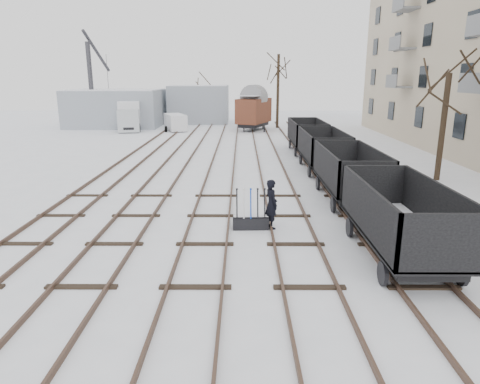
# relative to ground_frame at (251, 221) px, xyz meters

# --- Properties ---
(ground) EXTENTS (120.00, 120.00, 0.00)m
(ground) POSITION_rel_ground_frame_xyz_m (-1.54, -1.58, -0.28)
(ground) COLOR white
(ground) RESTS_ON ground
(tracks) EXTENTS (13.90, 52.00, 0.16)m
(tracks) POSITION_rel_ground_frame_xyz_m (-1.54, 12.10, -0.21)
(tracks) COLOR black
(tracks) RESTS_ON ground
(shed_left) EXTENTS (10.00, 8.00, 4.10)m
(shed_left) POSITION_rel_ground_frame_xyz_m (-14.54, 34.42, 1.76)
(shed_left) COLOR gray
(shed_left) RESTS_ON ground
(shed_right) EXTENTS (7.00, 6.00, 4.50)m
(shed_right) POSITION_rel_ground_frame_xyz_m (-5.54, 38.42, 1.96)
(shed_right) COLOR gray
(shed_right) RESTS_ON ground
(ground_frame) EXTENTS (1.31, 0.47, 1.49)m
(ground_frame) POSITION_rel_ground_frame_xyz_m (0.00, 0.00, 0.00)
(ground_frame) COLOR black
(ground_frame) RESTS_ON ground
(worker) EXTENTS (0.65, 0.78, 1.83)m
(worker) POSITION_rel_ground_frame_xyz_m (0.75, 0.10, 0.63)
(worker) COLOR black
(worker) RESTS_ON ground
(freight_wagon_a) EXTENTS (2.27, 5.68, 2.32)m
(freight_wagon_a) POSITION_rel_ground_frame_xyz_m (4.46, -2.56, 0.60)
(freight_wagon_a) COLOR black
(freight_wagon_a) RESTS_ON ground
(freight_wagon_b) EXTENTS (2.27, 5.68, 2.32)m
(freight_wagon_b) POSITION_rel_ground_frame_xyz_m (4.46, 3.84, 0.60)
(freight_wagon_b) COLOR black
(freight_wagon_b) RESTS_ON ground
(freight_wagon_c) EXTENTS (2.27, 5.68, 2.32)m
(freight_wagon_c) POSITION_rel_ground_frame_xyz_m (4.46, 10.24, 0.60)
(freight_wagon_c) COLOR black
(freight_wagon_c) RESTS_ON ground
(freight_wagon_d) EXTENTS (2.27, 5.68, 2.32)m
(freight_wagon_d) POSITION_rel_ground_frame_xyz_m (4.46, 16.64, 0.60)
(freight_wagon_d) COLOR black
(freight_wagon_d) RESTS_ON ground
(box_van_wagon) EXTENTS (4.14, 5.33, 3.61)m
(box_van_wagon) POSITION_rel_ground_frame_xyz_m (0.90, 30.27, 1.82)
(box_van_wagon) COLOR black
(box_van_wagon) RESTS_ON ground
(lorry) EXTENTS (3.01, 6.83, 2.99)m
(lorry) POSITION_rel_ground_frame_xyz_m (-12.15, 30.63, 1.26)
(lorry) COLOR black
(lorry) RESTS_ON ground
(panel_van) EXTENTS (2.94, 4.18, 1.69)m
(panel_van) POSITION_rel_ground_frame_xyz_m (-7.25, 29.96, 0.60)
(panel_van) COLOR silver
(panel_van) RESTS_ON ground
(crane) EXTENTS (2.27, 6.03, 10.20)m
(crane) POSITION_rel_ground_frame_xyz_m (-16.68, 33.05, 2.40)
(crane) COLOR #2F2F34
(crane) RESTS_ON ground
(tree_near) EXTENTS (0.30, 0.30, 5.58)m
(tree_near) POSITION_rel_ground_frame_xyz_m (10.21, 7.78, 2.51)
(tree_near) COLOR black
(tree_near) RESTS_ON ground
(tree_far_left) EXTENTS (0.30, 0.30, 4.46)m
(tree_far_left) POSITION_rel_ground_frame_xyz_m (-4.85, 39.68, 1.95)
(tree_far_left) COLOR black
(tree_far_left) RESTS_ON ground
(tree_far_right) EXTENTS (0.30, 0.30, 7.76)m
(tree_far_right) POSITION_rel_ground_frame_xyz_m (3.55, 32.57, 3.60)
(tree_far_right) COLOR black
(tree_far_right) RESTS_ON ground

